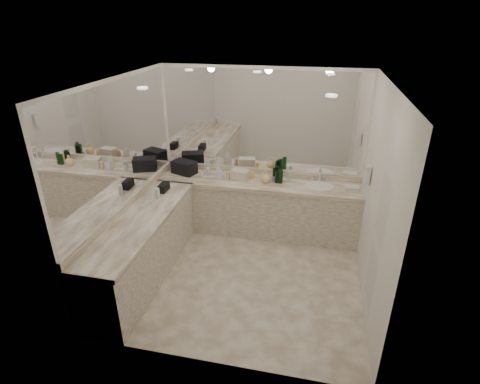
% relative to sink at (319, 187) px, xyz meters
% --- Properties ---
extents(floor, '(3.20, 3.20, 0.00)m').
position_rel_sink_xyz_m(floor, '(-0.95, -1.20, -0.90)').
color(floor, beige).
rests_on(floor, ground).
extents(ceiling, '(3.20, 3.20, 0.00)m').
position_rel_sink_xyz_m(ceiling, '(-0.95, -1.20, 1.71)').
color(ceiling, white).
rests_on(ceiling, floor).
extents(wall_back, '(3.20, 0.02, 2.60)m').
position_rel_sink_xyz_m(wall_back, '(-0.95, 0.30, 0.41)').
color(wall_back, white).
rests_on(wall_back, floor).
extents(wall_left, '(0.02, 3.00, 2.60)m').
position_rel_sink_xyz_m(wall_left, '(-2.55, -1.20, 0.41)').
color(wall_left, white).
rests_on(wall_left, floor).
extents(wall_right, '(0.02, 3.00, 2.60)m').
position_rel_sink_xyz_m(wall_right, '(0.65, -1.20, 0.41)').
color(wall_right, white).
rests_on(wall_right, floor).
extents(vanity_back_base, '(3.20, 0.60, 0.84)m').
position_rel_sink_xyz_m(vanity_back_base, '(-0.95, 0.00, -0.48)').
color(vanity_back_base, silver).
rests_on(vanity_back_base, floor).
extents(vanity_back_top, '(3.20, 0.64, 0.06)m').
position_rel_sink_xyz_m(vanity_back_top, '(-0.95, -0.01, -0.03)').
color(vanity_back_top, '#F5E7CF').
rests_on(vanity_back_top, vanity_back_base).
extents(vanity_left_base, '(0.60, 2.40, 0.84)m').
position_rel_sink_xyz_m(vanity_left_base, '(-2.25, -1.50, -0.48)').
color(vanity_left_base, silver).
rests_on(vanity_left_base, floor).
extents(vanity_left_top, '(0.64, 2.42, 0.06)m').
position_rel_sink_xyz_m(vanity_left_top, '(-2.24, -1.50, -0.03)').
color(vanity_left_top, '#F5E7CF').
rests_on(vanity_left_top, vanity_left_base).
extents(backsplash_back, '(3.20, 0.04, 0.10)m').
position_rel_sink_xyz_m(backsplash_back, '(-0.95, 0.28, 0.05)').
color(backsplash_back, '#F5E7CF').
rests_on(backsplash_back, vanity_back_top).
extents(backsplash_left, '(0.04, 3.00, 0.10)m').
position_rel_sink_xyz_m(backsplash_left, '(-2.53, -1.20, 0.05)').
color(backsplash_left, '#F5E7CF').
rests_on(backsplash_left, vanity_left_top).
extents(mirror_back, '(3.12, 0.01, 1.55)m').
position_rel_sink_xyz_m(mirror_back, '(-0.95, 0.29, 0.88)').
color(mirror_back, white).
rests_on(mirror_back, wall_back).
extents(mirror_left, '(0.01, 2.92, 1.55)m').
position_rel_sink_xyz_m(mirror_left, '(-2.54, -1.20, 0.88)').
color(mirror_left, white).
rests_on(mirror_left, wall_left).
extents(sink, '(0.44, 0.44, 0.03)m').
position_rel_sink_xyz_m(sink, '(0.00, 0.00, 0.00)').
color(sink, white).
rests_on(sink, vanity_back_top).
extents(faucet, '(0.24, 0.16, 0.14)m').
position_rel_sink_xyz_m(faucet, '(0.00, 0.21, 0.07)').
color(faucet, silver).
rests_on(faucet, vanity_back_top).
extents(wall_phone, '(0.06, 0.10, 0.24)m').
position_rel_sink_xyz_m(wall_phone, '(0.61, -0.50, 0.46)').
color(wall_phone, white).
rests_on(wall_phone, wall_right).
extents(door, '(0.02, 0.82, 2.10)m').
position_rel_sink_xyz_m(door, '(0.64, -1.70, 0.16)').
color(door, white).
rests_on(door, wall_right).
extents(black_toiletry_bag, '(0.44, 0.35, 0.22)m').
position_rel_sink_xyz_m(black_toiletry_bag, '(-2.19, 0.07, 0.11)').
color(black_toiletry_bag, black).
rests_on(black_toiletry_bag, vanity_back_top).
extents(black_bag_spill, '(0.11, 0.22, 0.12)m').
position_rel_sink_xyz_m(black_bag_spill, '(-2.25, -0.65, 0.06)').
color(black_bag_spill, black).
rests_on(black_bag_spill, vanity_left_top).
extents(cream_cosmetic_case, '(0.31, 0.23, 0.16)m').
position_rel_sink_xyz_m(cream_cosmetic_case, '(-1.24, 0.01, 0.09)').
color(cream_cosmetic_case, beige).
rests_on(cream_cosmetic_case, vanity_back_top).
extents(hand_towel, '(0.23, 0.16, 0.04)m').
position_rel_sink_xyz_m(hand_towel, '(0.48, 0.01, 0.02)').
color(hand_towel, white).
rests_on(hand_towel, vanity_back_top).
extents(lotion_left, '(0.06, 0.06, 0.15)m').
position_rel_sink_xyz_m(lotion_left, '(-2.25, -0.89, 0.08)').
color(lotion_left, white).
rests_on(lotion_left, vanity_left_top).
extents(soap_bottle_a, '(0.11, 0.11, 0.23)m').
position_rel_sink_xyz_m(soap_bottle_a, '(-1.60, 0.02, 0.12)').
color(soap_bottle_a, '#EBEACF').
rests_on(soap_bottle_a, vanity_back_top).
extents(soap_bottle_b, '(0.09, 0.09, 0.19)m').
position_rel_sink_xyz_m(soap_bottle_b, '(-1.57, -0.01, 0.10)').
color(soap_bottle_b, white).
rests_on(soap_bottle_b, vanity_back_top).
extents(soap_bottle_c, '(0.15, 0.15, 0.19)m').
position_rel_sink_xyz_m(soap_bottle_c, '(-0.82, -0.02, 0.10)').
color(soap_bottle_c, '#FFD586').
rests_on(soap_bottle_c, vanity_back_top).
extents(green_bottle_0, '(0.07, 0.07, 0.18)m').
position_rel_sink_xyz_m(green_bottle_0, '(-0.65, 0.00, 0.10)').
color(green_bottle_0, '#10481A').
rests_on(green_bottle_0, vanity_back_top).
extents(green_bottle_1, '(0.07, 0.07, 0.19)m').
position_rel_sink_xyz_m(green_bottle_1, '(-0.70, 0.13, 0.10)').
color(green_bottle_1, '#10481A').
rests_on(green_bottle_1, vanity_back_top).
extents(green_bottle_2, '(0.07, 0.07, 0.22)m').
position_rel_sink_xyz_m(green_bottle_2, '(-0.59, 0.00, 0.11)').
color(green_bottle_2, '#10481A').
rests_on(green_bottle_2, vanity_back_top).
extents(green_bottle_3, '(0.06, 0.06, 0.22)m').
position_rel_sink_xyz_m(green_bottle_3, '(-0.67, 0.13, 0.11)').
color(green_bottle_3, '#10481A').
rests_on(green_bottle_3, vanity_back_top).
extents(green_bottle_4, '(0.07, 0.07, 0.20)m').
position_rel_sink_xyz_m(green_bottle_4, '(-0.67, 0.12, 0.11)').
color(green_bottle_4, '#10481A').
rests_on(green_bottle_4, vanity_back_top).
extents(amenity_bottle_0, '(0.05, 0.05, 0.12)m').
position_rel_sink_xyz_m(amenity_bottle_0, '(-1.05, 0.08, 0.06)').
color(amenity_bottle_0, '#F2D84C').
rests_on(amenity_bottle_0, vanity_back_top).
extents(amenity_bottle_1, '(0.06, 0.06, 0.07)m').
position_rel_sink_xyz_m(amenity_bottle_1, '(-0.71, 0.05, 0.04)').
color(amenity_bottle_1, '#9966B2').
rests_on(amenity_bottle_1, vanity_back_top).
extents(amenity_bottle_2, '(0.04, 0.04, 0.13)m').
position_rel_sink_xyz_m(amenity_bottle_2, '(-0.48, 0.14, 0.07)').
color(amenity_bottle_2, silver).
rests_on(amenity_bottle_2, vanity_back_top).
extents(amenity_bottle_3, '(0.05, 0.05, 0.10)m').
position_rel_sink_xyz_m(amenity_bottle_3, '(-1.80, 0.15, 0.05)').
color(amenity_bottle_3, silver).
rests_on(amenity_bottle_3, vanity_back_top).
extents(amenity_bottle_4, '(0.06, 0.06, 0.12)m').
position_rel_sink_xyz_m(amenity_bottle_4, '(-1.43, -0.02, 0.07)').
color(amenity_bottle_4, '#E0B28C').
rests_on(amenity_bottle_4, vanity_back_top).
extents(amenity_bottle_5, '(0.05, 0.05, 0.07)m').
position_rel_sink_xyz_m(amenity_bottle_5, '(-1.32, 0.10, 0.04)').
color(amenity_bottle_5, silver).
rests_on(amenity_bottle_5, vanity_back_top).
extents(amenity_bottle_6, '(0.06, 0.06, 0.07)m').
position_rel_sink_xyz_m(amenity_bottle_6, '(-1.87, -0.01, 0.04)').
color(amenity_bottle_6, white).
rests_on(amenity_bottle_6, vanity_back_top).
extents(amenity_bottle_7, '(0.05, 0.05, 0.13)m').
position_rel_sink_xyz_m(amenity_bottle_7, '(-1.18, -0.06, 0.07)').
color(amenity_bottle_7, silver).
rests_on(amenity_bottle_7, vanity_back_top).
extents(amenity_bottle_8, '(0.06, 0.06, 0.13)m').
position_rel_sink_xyz_m(amenity_bottle_8, '(-1.79, 0.07, 0.07)').
color(amenity_bottle_8, silver).
rests_on(amenity_bottle_8, vanity_back_top).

